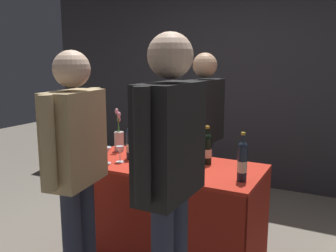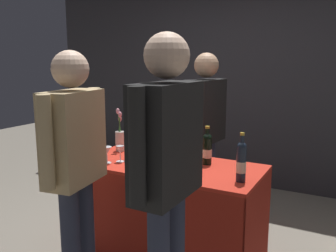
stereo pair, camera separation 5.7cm
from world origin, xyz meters
name	(u,v)px [view 1 (the left image)]	position (x,y,z in m)	size (l,w,h in m)	color
back_partition	(243,75)	(0.00, 2.07, 1.40)	(5.82, 0.12, 2.80)	#2D2D33
tasting_table	(168,195)	(0.00, 0.00, 0.53)	(1.45, 0.69, 0.79)	red
featured_wine_bottle	(175,140)	(-0.04, 0.21, 0.93)	(0.07, 0.07, 0.33)	black
display_bottle_0	(196,151)	(0.23, 0.01, 0.91)	(0.07, 0.07, 0.30)	black
display_bottle_1	(131,142)	(-0.34, 0.00, 0.92)	(0.08, 0.08, 0.32)	#192333
display_bottle_2	(207,148)	(0.27, 0.14, 0.91)	(0.07, 0.07, 0.30)	black
display_bottle_3	(242,161)	(0.62, -0.13, 0.93)	(0.07, 0.07, 0.33)	#192333
wine_glass_near_vendor	(107,151)	(-0.43, -0.20, 0.88)	(0.08, 0.08, 0.13)	silver
wine_glass_mid	(152,144)	(-0.22, 0.13, 0.89)	(0.07, 0.07, 0.15)	silver
wine_glass_near_taster	(120,151)	(-0.36, -0.12, 0.88)	(0.07, 0.07, 0.13)	silver
flower_vase	(119,138)	(-0.57, 0.16, 0.90)	(0.08, 0.08, 0.38)	silver
brochure_stand	(162,158)	(0.01, -0.12, 0.87)	(0.17, 0.01, 0.16)	silver
vendor_presenter	(204,123)	(0.01, 0.72, 1.00)	(0.25, 0.62, 1.65)	#2D3347
taster_foreground_right	(76,157)	(-0.27, -0.74, 0.99)	(0.27, 0.59, 1.64)	#2D3347
taster_foreground_left	(170,162)	(0.40, -0.75, 1.05)	(0.24, 0.64, 1.72)	#2D3347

